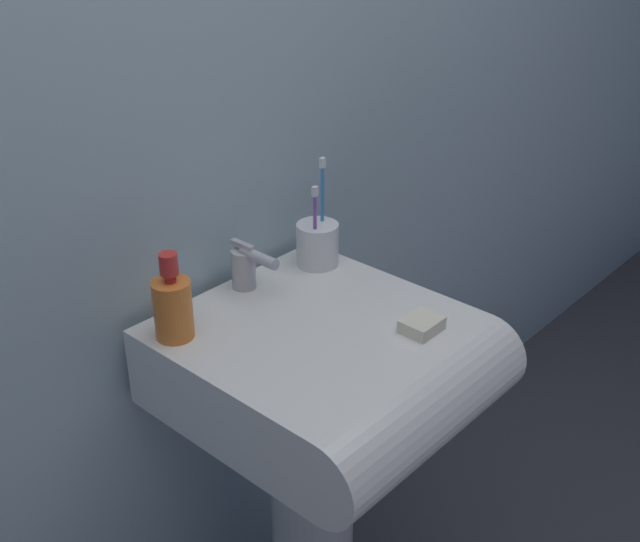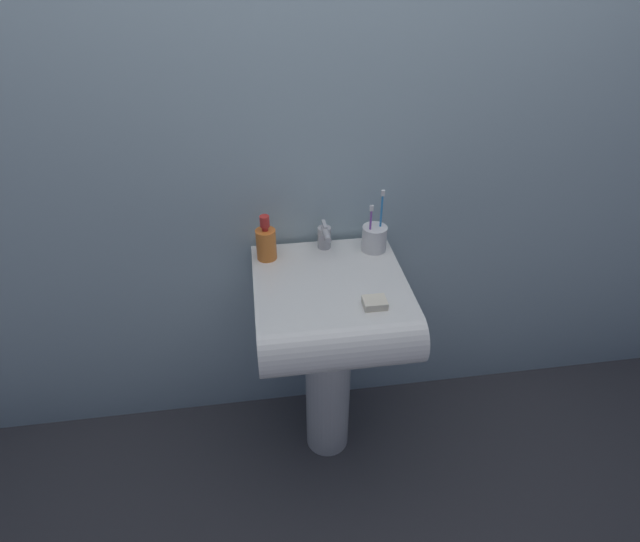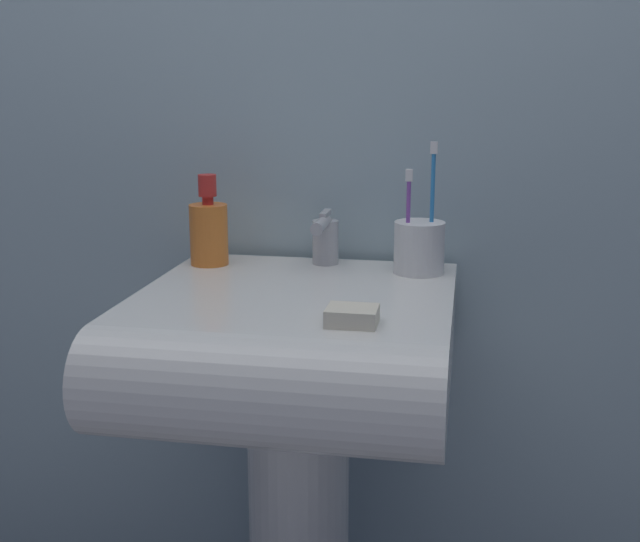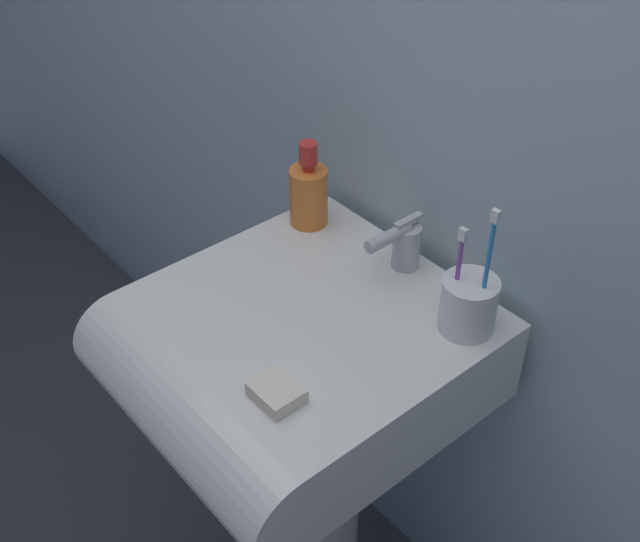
# 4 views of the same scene
# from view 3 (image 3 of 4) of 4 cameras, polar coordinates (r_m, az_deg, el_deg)

# --- Properties ---
(wall_back) EXTENTS (5.00, 0.05, 2.40)m
(wall_back) POSITION_cam_3_polar(r_m,az_deg,el_deg) (1.49, 0.56, 15.47)
(wall_back) COLOR #9EB7C1
(wall_back) RESTS_ON ground
(sink_basin) EXTENTS (0.49, 0.54, 0.15)m
(sink_basin) POSITION_cam_3_polar(r_m,az_deg,el_deg) (1.23, -2.17, -5.50)
(sink_basin) COLOR white
(sink_basin) RESTS_ON sink_pedestal
(faucet) EXTENTS (0.05, 0.12, 0.10)m
(faucet) POSITION_cam_3_polar(r_m,az_deg,el_deg) (1.42, 0.33, 2.35)
(faucet) COLOR #B7B7BC
(faucet) RESTS_ON sink_basin
(toothbrush_cup) EXTENTS (0.09, 0.09, 0.22)m
(toothbrush_cup) POSITION_cam_3_polar(r_m,az_deg,el_deg) (1.38, 7.07, 1.76)
(toothbrush_cup) COLOR white
(toothbrush_cup) RESTS_ON sink_basin
(soap_bottle) EXTENTS (0.07, 0.07, 0.16)m
(soap_bottle) POSITION_cam_3_polar(r_m,az_deg,el_deg) (1.44, -7.91, 2.86)
(soap_bottle) COLOR orange
(soap_bottle) RESTS_ON sink_basin
(bar_soap) EXTENTS (0.07, 0.06, 0.02)m
(bar_soap) POSITION_cam_3_polar(r_m,az_deg,el_deg) (1.09, 2.30, -3.21)
(bar_soap) COLOR silver
(bar_soap) RESTS_ON sink_basin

